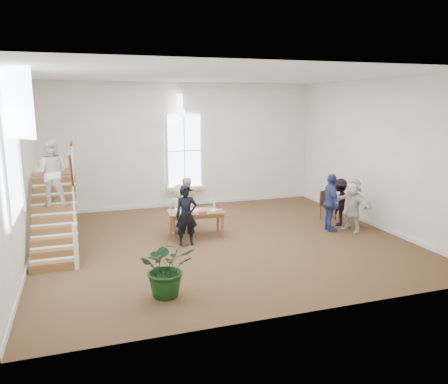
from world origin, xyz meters
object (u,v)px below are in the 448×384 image
object	(u,v)px
police_officer	(186,215)
woman_cluster_a	(331,203)
floor_plant	(167,267)
person_yellow	(186,202)
side_chair	(327,204)
elderly_woman	(180,208)
woman_cluster_c	(352,205)
library_table	(196,214)
woman_cluster_b	(339,202)

from	to	relation	value
police_officer	woman_cluster_a	bearing A→B (deg)	-0.26
woman_cluster_a	floor_plant	xyz separation A→B (m)	(-5.49, -2.87, -0.27)
person_yellow	side_chair	bearing A→B (deg)	154.46
woman_cluster_a	floor_plant	world-z (taller)	woman_cluster_a
police_officer	elderly_woman	xyz separation A→B (m)	(0.10, 1.25, -0.10)
elderly_woman	woman_cluster_a	bearing A→B (deg)	166.39
woman_cluster_c	floor_plant	size ratio (longest dim) A/B	1.34
library_table	woman_cluster_b	bearing A→B (deg)	1.30
library_table	elderly_woman	bearing A→B (deg)	124.69
person_yellow	woman_cluster_b	size ratio (longest dim) A/B	1.03
floor_plant	side_chair	size ratio (longest dim) A/B	1.26
library_table	woman_cluster_a	bearing A→B (deg)	-5.68
woman_cluster_a	woman_cluster_c	size ratio (longest dim) A/B	1.08
floor_plant	side_chair	bearing A→B (deg)	33.63
woman_cluster_b	floor_plant	distance (m)	6.94
woman_cluster_a	woman_cluster_b	size ratio (longest dim) A/B	1.17
person_yellow	woman_cluster_c	xyz separation A→B (m)	(4.61, -2.05, 0.04)
library_table	elderly_woman	world-z (taller)	elderly_woman
library_table	person_yellow	xyz separation A→B (m)	(-0.05, 1.10, 0.10)
police_officer	woman_cluster_c	distance (m)	5.02
floor_plant	side_chair	distance (m)	7.32
police_officer	floor_plant	size ratio (longest dim) A/B	1.37
woman_cluster_a	floor_plant	bearing A→B (deg)	128.11
woman_cluster_a	woman_cluster_b	distance (m)	0.76
woman_cluster_c	side_chair	distance (m)	1.41
elderly_woman	woman_cluster_c	bearing A→B (deg)	166.35
side_chair	police_officer	bearing A→B (deg)	176.68
police_officer	woman_cluster_b	size ratio (longest dim) A/B	1.11
woman_cluster_b	side_chair	distance (m)	0.77
elderly_woman	woman_cluster_c	world-z (taller)	woman_cluster_c
woman_cluster_c	library_table	bearing A→B (deg)	-119.83
woman_cluster_a	woman_cluster_c	distance (m)	0.66
police_officer	side_chair	bearing A→B (deg)	13.30
police_officer	woman_cluster_c	world-z (taller)	police_officer
library_table	woman_cluster_a	world-z (taller)	woman_cluster_a
woman_cluster_b	floor_plant	world-z (taller)	woman_cluster_b
elderly_woman	person_yellow	world-z (taller)	person_yellow
elderly_woman	person_yellow	bearing A→B (deg)	-117.15
woman_cluster_b	side_chair	bearing A→B (deg)	-140.58
woman_cluster_c	floor_plant	xyz separation A→B (m)	(-6.11, -2.67, -0.20)
elderly_woman	woman_cluster_a	xyz separation A→B (m)	(4.29, -1.35, 0.15)
woman_cluster_c	person_yellow	bearing A→B (deg)	-132.10
woman_cluster_a	police_officer	bearing A→B (deg)	99.28
elderly_woman	woman_cluster_b	distance (m)	4.97
side_chair	floor_plant	bearing A→B (deg)	-162.00
police_officer	person_yellow	distance (m)	1.80
elderly_woman	woman_cluster_c	size ratio (longest dim) A/B	0.90
police_officer	elderly_woman	distance (m)	1.26
woman_cluster_a	library_table	bearing A→B (deg)	89.89
person_yellow	woman_cluster_b	bearing A→B (deg)	145.73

